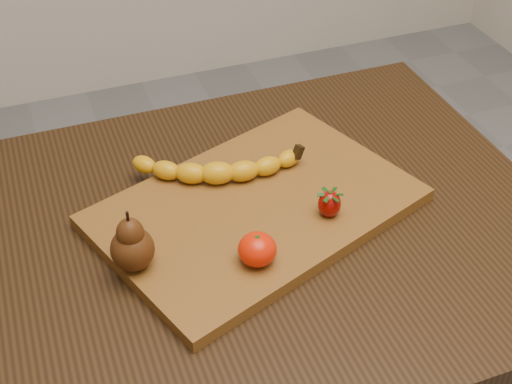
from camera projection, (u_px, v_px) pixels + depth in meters
name	position (u px, v px, depth m)	size (l,w,h in m)	color
table	(221.00, 280.00, 1.09)	(1.00, 0.70, 0.76)	black
cutting_board	(256.00, 208.00, 1.05)	(0.45, 0.30, 0.02)	brown
banana	(217.00, 173.00, 1.07)	(0.22, 0.06, 0.04)	#E29D0A
pear	(131.00, 240.00, 0.92)	(0.06, 0.06, 0.09)	#47230B
mandarin	(257.00, 249.00, 0.94)	(0.05, 0.05, 0.04)	red
strawberry	(329.00, 203.00, 1.01)	(0.03, 0.03, 0.04)	#880703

